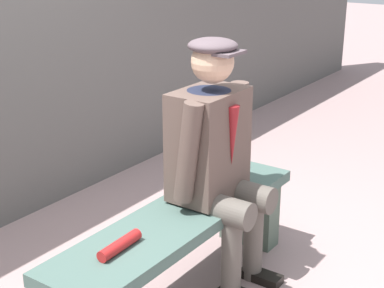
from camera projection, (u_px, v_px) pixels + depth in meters
The scene contains 3 objects.
bench at pixel (181, 239), 3.08m from camera, with size 1.71×0.42×0.49m.
seated_man at pixel (216, 152), 3.11m from camera, with size 0.59×0.55×1.37m.
rolled_magazine at pixel (119, 245), 2.66m from camera, with size 0.06×0.06×0.26m, color #B21E1E.
Camera 1 is at (2.21, 1.62, 1.84)m, focal length 54.79 mm.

